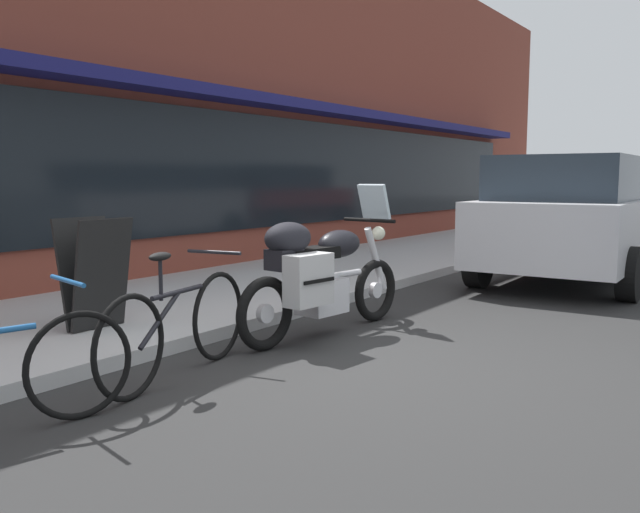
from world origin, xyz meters
The scene contains 8 objects.
ground_plane centered at (0.00, 0.00, 0.00)m, with size 80.00×80.00×0.00m, color #2A2A2A.
storefront_building centered at (6.85, 4.43, 3.01)m, with size 21.70×0.90×6.15m.
sidewalk_curb centered at (9.00, 2.81, 0.06)m, with size 30.00×2.93×0.12m.
touring_motorcycle centered at (0.52, 0.69, 0.60)m, with size 2.20×0.63×1.39m.
parked_bicycle centered at (-1.09, 0.82, 0.39)m, with size 1.77×0.53×0.95m.
parked_minivan centered at (5.57, -0.36, 0.93)m, with size 4.93×2.14×1.74m.
sandwich_board_sign centered at (-0.74, 2.25, 0.62)m, with size 0.55×0.42×0.98m.
parked_car_down_block centered at (9.98, -0.07, 0.94)m, with size 4.44×2.12×1.79m.
Camera 1 is at (-4.43, -2.72, 1.46)m, focal length 37.54 mm.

